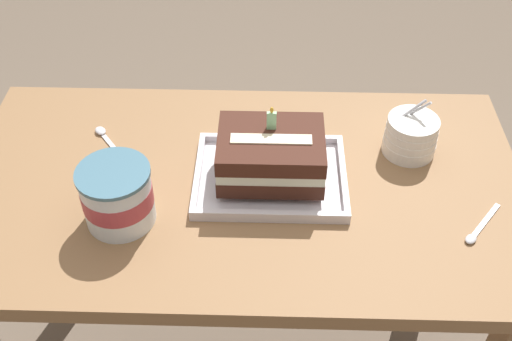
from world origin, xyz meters
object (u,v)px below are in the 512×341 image
(serving_spoon_near_tray, at_px, (104,136))
(foil_tray, at_px, (270,177))
(ice_cream_tub, at_px, (117,195))
(bowl_stack, at_px, (411,136))
(serving_spoon_by_bowls, at_px, (477,231))
(birthday_cake, at_px, (271,154))

(serving_spoon_near_tray, bearing_deg, foil_tray, -18.95)
(ice_cream_tub, bearing_deg, foil_tray, 21.92)
(bowl_stack, xyz_separation_m, ice_cream_tub, (-0.58, -0.22, 0.02))
(foil_tray, height_order, serving_spoon_by_bowls, foil_tray)
(serving_spoon_near_tray, bearing_deg, bowl_stack, -2.28)
(birthday_cake, bearing_deg, serving_spoon_near_tray, 161.05)
(birthday_cake, xyz_separation_m, ice_cream_tub, (-0.29, -0.12, -0.01))
(bowl_stack, xyz_separation_m, serving_spoon_near_tray, (-0.67, 0.03, -0.04))
(foil_tray, bearing_deg, birthday_cake, 90.00)
(serving_spoon_near_tray, relative_size, serving_spoon_by_bowls, 1.00)
(birthday_cake, height_order, serving_spoon_near_tray, birthday_cake)
(serving_spoon_near_tray, xyz_separation_m, serving_spoon_by_bowls, (0.77, -0.26, -0.00))
(ice_cream_tub, relative_size, serving_spoon_by_bowls, 1.21)
(bowl_stack, relative_size, serving_spoon_by_bowls, 1.12)
(bowl_stack, distance_m, ice_cream_tub, 0.62)
(ice_cream_tub, height_order, serving_spoon_near_tray, ice_cream_tub)
(serving_spoon_by_bowls, bearing_deg, foil_tray, 161.31)
(bowl_stack, xyz_separation_m, serving_spoon_by_bowls, (0.10, -0.23, -0.04))
(ice_cream_tub, bearing_deg, bowl_stack, 20.31)
(birthday_cake, relative_size, ice_cream_tub, 1.52)
(foil_tray, distance_m, serving_spoon_near_tray, 0.39)
(birthday_cake, distance_m, ice_cream_tub, 0.31)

